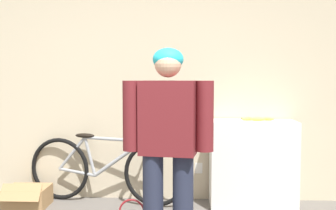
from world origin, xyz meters
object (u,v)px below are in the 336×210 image
object	(u,v)px
person	(168,136)
bicycle	(106,169)
cardboard_box	(27,197)
banana	(257,119)

from	to	relation	value
person	bicycle	size ratio (longest dim) A/B	0.90
person	bicycle	bearing A→B (deg)	131.59
bicycle	cardboard_box	size ratio (longest dim) A/B	4.09
person	banana	xyz separation A→B (m)	(0.88, 1.10, 0.02)
person	banana	world-z (taller)	person
banana	person	bearing A→B (deg)	-128.69
cardboard_box	banana	bearing A→B (deg)	3.14
banana	cardboard_box	bearing A→B (deg)	-176.86
bicycle	banana	world-z (taller)	banana
banana	bicycle	bearing A→B (deg)	178.96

